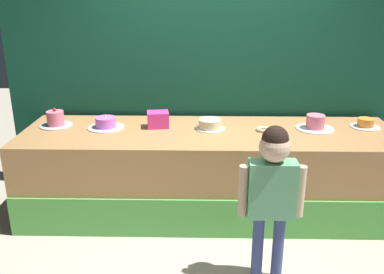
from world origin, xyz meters
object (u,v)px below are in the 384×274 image
(donut, at_px, (263,129))
(cake_left, at_px, (106,123))
(cake_far_right, at_px, (365,124))
(cake_right, at_px, (315,123))
(child_figure, at_px, (272,184))
(pink_box, at_px, (158,119))
(cake_center, at_px, (210,124))
(cake_far_left, at_px, (56,120))

(donut, relative_size, cake_left, 0.39)
(cake_left, relative_size, cake_far_right, 1.25)
(cake_right, bearing_deg, cake_far_right, 7.23)
(child_figure, xyz_separation_m, donut, (0.09, 1.08, 0.05))
(pink_box, distance_m, cake_far_right, 2.01)
(pink_box, bearing_deg, child_figure, -52.18)
(cake_center, relative_size, cake_right, 0.78)
(cake_left, xyz_separation_m, cake_center, (1.01, -0.01, 0.00))
(cake_far_right, bearing_deg, child_figure, -131.96)
(cake_right, height_order, cake_far_right, cake_right)
(donut, relative_size, cake_right, 0.37)
(pink_box, distance_m, cake_center, 0.51)
(cake_right, bearing_deg, cake_left, -179.71)
(cake_center, bearing_deg, donut, -5.57)
(child_figure, relative_size, cake_left, 3.51)
(child_figure, bearing_deg, pink_box, 127.82)
(cake_far_right, bearing_deg, cake_right, -172.77)
(cake_right, bearing_deg, cake_center, -178.80)
(donut, xyz_separation_m, cake_far_left, (-2.01, 0.11, 0.05))
(pink_box, height_order, cake_left, pink_box)
(cake_left, xyz_separation_m, cake_right, (2.01, 0.01, 0.01))
(pink_box, xyz_separation_m, donut, (1.01, -0.10, -0.06))
(pink_box, height_order, donut, pink_box)
(cake_left, distance_m, cake_right, 2.01)
(child_figure, distance_m, cake_far_right, 1.64)
(cake_far_right, bearing_deg, cake_left, -178.31)
(child_figure, xyz_separation_m, cake_far_left, (-1.92, 1.19, 0.10))
(cake_center, distance_m, cake_right, 1.01)
(cake_far_left, relative_size, cake_center, 1.13)
(donut, distance_m, cake_center, 0.51)
(donut, distance_m, cake_far_left, 2.01)
(child_figure, distance_m, cake_far_left, 2.27)
(cake_left, bearing_deg, cake_center, -0.62)
(cake_far_left, distance_m, cake_right, 2.51)
(cake_right, bearing_deg, child_figure, -117.14)
(child_figure, relative_size, pink_box, 5.96)
(cake_far_left, height_order, cake_center, cake_far_left)
(pink_box, height_order, cake_far_right, pink_box)
(cake_center, height_order, cake_far_right, cake_center)
(child_figure, bearing_deg, cake_far_right, 48.04)
(donut, xyz_separation_m, cake_right, (0.50, 0.07, 0.04))
(pink_box, bearing_deg, cake_center, -5.88)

